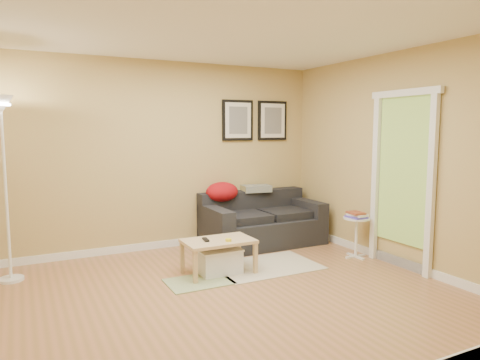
{
  "coord_description": "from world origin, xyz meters",
  "views": [
    {
      "loc": [
        -1.85,
        -3.9,
        1.67
      ],
      "look_at": [
        0.55,
        0.85,
        1.05
      ],
      "focal_mm": 32.82,
      "sensor_mm": 36.0,
      "label": 1
    }
  ],
  "objects": [
    {
      "name": "wall_back",
      "position": [
        0.0,
        2.0,
        1.3
      ],
      "size": [
        4.5,
        0.0,
        4.5
      ],
      "primitive_type": "plane",
      "rotation": [
        1.57,
        0.0,
        0.0
      ],
      "color": "tan",
      "rests_on": "ground"
    },
    {
      "name": "wall_front",
      "position": [
        0.0,
        -2.0,
        1.3
      ],
      "size": [
        4.5,
        0.0,
        4.5
      ],
      "primitive_type": "plane",
      "rotation": [
        -1.57,
        0.0,
        0.0
      ],
      "color": "tan",
      "rests_on": "ground"
    },
    {
      "name": "baseboard_right",
      "position": [
        2.24,
        0.0,
        0.05
      ],
      "size": [
        0.02,
        4.0,
        0.1
      ],
      "primitive_type": "cube",
      "color": "white",
      "rests_on": "ground"
    },
    {
      "name": "plaid_throw",
      "position": [
        1.32,
        1.83,
        0.78
      ],
      "size": [
        0.45,
        0.32,
        0.1
      ],
      "primitive_type": null,
      "rotation": [
        0.0,
        0.0,
        -0.14
      ],
      "color": "tan",
      "rests_on": "sofa"
    },
    {
      "name": "green_runner",
      "position": [
        -0.16,
        0.44,
        0.01
      ],
      "size": [
        0.7,
        0.5,
        0.01
      ],
      "primitive_type": "cube",
      "color": "#668C4C",
      "rests_on": "ground"
    },
    {
      "name": "framed_print_left",
      "position": [
        1.08,
        1.98,
        1.8
      ],
      "size": [
        0.5,
        0.04,
        0.6
      ],
      "primitive_type": null,
      "color": "black",
      "rests_on": "wall_back"
    },
    {
      "name": "book_stack",
      "position": [
        2.0,
        0.39,
        0.57
      ],
      "size": [
        0.23,
        0.28,
        0.08
      ],
      "primitive_type": null,
      "rotation": [
        0.0,
        0.0,
        -0.17
      ],
      "color": "#4737A6",
      "rests_on": "side_table"
    },
    {
      "name": "floor",
      "position": [
        0.0,
        0.0,
        0.0
      ],
      "size": [
        4.5,
        4.5,
        0.0
      ],
      "primitive_type": "plane",
      "color": "#AA6F49",
      "rests_on": "ground"
    },
    {
      "name": "area_rug",
      "position": [
        0.77,
        0.59,
        0.01
      ],
      "size": [
        1.25,
        0.85,
        0.01
      ],
      "primitive_type": "cube",
      "color": "beige",
      "rests_on": "ground"
    },
    {
      "name": "coffee_table",
      "position": [
        0.15,
        0.62,
        0.2
      ],
      "size": [
        0.91,
        0.7,
        0.4
      ],
      "primitive_type": null,
      "rotation": [
        0.0,
        0.0,
        0.29
      ],
      "color": "tan",
      "rests_on": "ground"
    },
    {
      "name": "floor_lamp",
      "position": [
        -2.0,
        1.43,
        0.96
      ],
      "size": [
        0.26,
        0.26,
        2.04
      ],
      "primitive_type": null,
      "color": "white",
      "rests_on": "ground"
    },
    {
      "name": "storage_bin",
      "position": [
        0.16,
        0.61,
        0.15
      ],
      "size": [
        0.49,
        0.36,
        0.3
      ],
      "primitive_type": null,
      "color": "white",
      "rests_on": "ground"
    },
    {
      "name": "framed_print_right",
      "position": [
        1.68,
        1.98,
        1.8
      ],
      "size": [
        0.5,
        0.04,
        0.6
      ],
      "primitive_type": null,
      "color": "black",
      "rests_on": "wall_back"
    },
    {
      "name": "red_throw",
      "position": [
        0.74,
        1.8,
        0.77
      ],
      "size": [
        0.48,
        0.36,
        0.28
      ],
      "primitive_type": null,
      "color": "#A90F18",
      "rests_on": "sofa"
    },
    {
      "name": "baseboard_back",
      "position": [
        0.0,
        1.99,
        0.05
      ],
      "size": [
        4.5,
        0.02,
        0.1
      ],
      "primitive_type": "cube",
      "color": "white",
      "rests_on": "ground"
    },
    {
      "name": "remote_control",
      "position": [
        0.01,
        0.65,
        0.41
      ],
      "size": [
        0.07,
        0.17,
        0.02
      ],
      "primitive_type": "cube",
      "rotation": [
        0.0,
        0.0,
        -0.15
      ],
      "color": "black",
      "rests_on": "coffee_table"
    },
    {
      "name": "wall_right",
      "position": [
        2.25,
        0.0,
        1.3
      ],
      "size": [
        0.0,
        4.0,
        4.0
      ],
      "primitive_type": "plane",
      "rotation": [
        1.57,
        0.0,
        -1.57
      ],
      "color": "tan",
      "rests_on": "ground"
    },
    {
      "name": "sofa",
      "position": [
        1.27,
        1.53,
        0.38
      ],
      "size": [
        1.7,
        0.9,
        0.75
      ],
      "primitive_type": null,
      "color": "black",
      "rests_on": "ground"
    },
    {
      "name": "tape_roll",
      "position": [
        0.22,
        0.5,
        0.42
      ],
      "size": [
        0.07,
        0.07,
        0.03
      ],
      "primitive_type": "cylinder",
      "color": "yellow",
      "rests_on": "coffee_table"
    },
    {
      "name": "doorway",
      "position": [
        2.2,
        -0.15,
        1.02
      ],
      "size": [
        0.12,
        1.01,
        2.13
      ],
      "primitive_type": null,
      "color": "white",
      "rests_on": "ground"
    },
    {
      "name": "ceiling",
      "position": [
        0.0,
        0.0,
        2.6
      ],
      "size": [
        4.5,
        4.5,
        0.0
      ],
      "primitive_type": "plane",
      "rotation": [
        3.14,
        0.0,
        0.0
      ],
      "color": "white",
      "rests_on": "wall_back"
    },
    {
      "name": "side_table",
      "position": [
        2.02,
        0.4,
        0.26
      ],
      "size": [
        0.35,
        0.35,
        0.53
      ],
      "primitive_type": null,
      "color": "white",
      "rests_on": "ground"
    }
  ]
}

